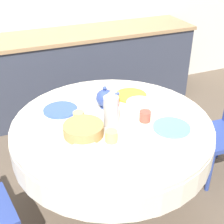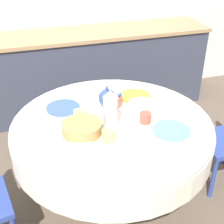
# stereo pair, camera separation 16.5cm
# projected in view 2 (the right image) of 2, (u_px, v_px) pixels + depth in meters

# --- Properties ---
(ground_plane) EXTENTS (12.00, 12.00, 0.00)m
(ground_plane) POSITION_uv_depth(u_px,v_px,m) (112.00, 199.00, 2.61)
(ground_plane) COLOR brown
(kitchen_counter) EXTENTS (3.24, 0.64, 0.95)m
(kitchen_counter) POSITION_uv_depth(u_px,v_px,m) (71.00, 73.00, 3.69)
(kitchen_counter) COLOR #383D4C
(kitchen_counter) RESTS_ON ground_plane
(dining_table) EXTENTS (1.44, 1.44, 0.77)m
(dining_table) POSITION_uv_depth(u_px,v_px,m) (112.00, 136.00, 2.28)
(dining_table) COLOR tan
(dining_table) RESTS_ON ground_plane
(plate_near_left) EXTENTS (0.26, 0.26, 0.01)m
(plate_near_left) POSITION_uv_depth(u_px,v_px,m) (80.00, 153.00, 1.90)
(plate_near_left) COLOR white
(plate_near_left) RESTS_ON dining_table
(cup_near_left) EXTENTS (0.08, 0.08, 0.08)m
(cup_near_left) POSITION_uv_depth(u_px,v_px,m) (108.00, 136.00, 2.00)
(cup_near_left) COLOR #DBB766
(cup_near_left) RESTS_ON dining_table
(plate_near_right) EXTENTS (0.26, 0.26, 0.01)m
(plate_near_right) POSITION_uv_depth(u_px,v_px,m) (171.00, 130.00, 2.11)
(plate_near_right) COLOR #60BCB7
(plate_near_right) RESTS_ON dining_table
(cup_near_right) EXTENTS (0.08, 0.08, 0.08)m
(cup_near_right) POSITION_uv_depth(u_px,v_px,m) (145.00, 118.00, 2.19)
(cup_near_right) COLOR #CC4C3D
(cup_near_right) RESTS_ON dining_table
(plate_far_left) EXTENTS (0.26, 0.26, 0.01)m
(plate_far_left) POSITION_uv_depth(u_px,v_px,m) (63.00, 108.00, 2.38)
(plate_far_left) COLOR #3856AD
(plate_far_left) RESTS_ON dining_table
(cup_far_left) EXTENTS (0.08, 0.08, 0.08)m
(cup_far_left) POSITION_uv_depth(u_px,v_px,m) (79.00, 115.00, 2.22)
(cup_far_left) COLOR #DBB766
(cup_far_left) RESTS_ON dining_table
(plate_far_right) EXTENTS (0.26, 0.26, 0.01)m
(plate_far_right) POSITION_uv_depth(u_px,v_px,m) (135.00, 96.00, 2.54)
(plate_far_right) COLOR yellow
(plate_far_right) RESTS_ON dining_table
(cup_far_right) EXTENTS (0.08, 0.08, 0.08)m
(cup_far_right) POSITION_uv_depth(u_px,v_px,m) (117.00, 101.00, 2.40)
(cup_far_right) COLOR #CC4C3D
(cup_far_right) RESTS_ON dining_table
(coffee_carafe) EXTENTS (0.10, 0.10, 0.30)m
(coffee_carafe) POSITION_uv_depth(u_px,v_px,m) (111.00, 108.00, 2.12)
(coffee_carafe) COLOR #B2B2B7
(coffee_carafe) RESTS_ON dining_table
(teapot) EXTENTS (0.19, 0.14, 0.18)m
(teapot) POSITION_uv_depth(u_px,v_px,m) (108.00, 98.00, 2.36)
(teapot) COLOR #33478E
(teapot) RESTS_ON dining_table
(bread_basket) EXTENTS (0.27, 0.27, 0.08)m
(bread_basket) POSITION_uv_depth(u_px,v_px,m) (82.00, 128.00, 2.08)
(bread_basket) COLOR #AD844C
(bread_basket) RESTS_ON dining_table
(fruit_bowl) EXTENTS (0.20, 0.20, 0.07)m
(fruit_bowl) POSITION_uv_depth(u_px,v_px,m) (142.00, 107.00, 2.33)
(fruit_bowl) COLOR silver
(fruit_bowl) RESTS_ON dining_table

